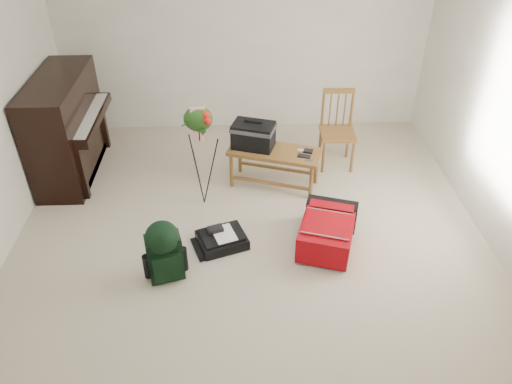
{
  "coord_description": "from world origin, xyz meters",
  "views": [
    {
      "loc": [
        -0.11,
        -3.88,
        3.5
      ],
      "look_at": [
        0.07,
        0.35,
        0.48
      ],
      "focal_mm": 35.0,
      "sensor_mm": 36.0,
      "label": 1
    }
  ],
  "objects_px": {
    "red_suitcase": "(326,228)",
    "black_duffel": "(222,239)",
    "bench": "(259,143)",
    "piano": "(67,129)",
    "flower_stand": "(201,157)",
    "green_backpack": "(164,249)",
    "dining_chair": "(337,131)"
  },
  "relations": [
    {
      "from": "bench",
      "to": "piano",
      "type": "bearing_deg",
      "value": -171.72
    },
    {
      "from": "red_suitcase",
      "to": "green_backpack",
      "type": "relative_size",
      "value": 1.4
    },
    {
      "from": "bench",
      "to": "flower_stand",
      "type": "bearing_deg",
      "value": -133.73
    },
    {
      "from": "piano",
      "to": "red_suitcase",
      "type": "distance_m",
      "value": 3.36
    },
    {
      "from": "red_suitcase",
      "to": "piano",
      "type": "bearing_deg",
      "value": 171.1
    },
    {
      "from": "piano",
      "to": "bench",
      "type": "distance_m",
      "value": 2.36
    },
    {
      "from": "red_suitcase",
      "to": "green_backpack",
      "type": "xyz_separation_m",
      "value": [
        -1.62,
        -0.46,
        0.18
      ]
    },
    {
      "from": "flower_stand",
      "to": "piano",
      "type": "bearing_deg",
      "value": 145.11
    },
    {
      "from": "piano",
      "to": "bench",
      "type": "bearing_deg",
      "value": -9.95
    },
    {
      "from": "flower_stand",
      "to": "green_backpack",
      "type": "bearing_deg",
      "value": -114.87
    },
    {
      "from": "flower_stand",
      "to": "black_duffel",
      "type": "bearing_deg",
      "value": -84.11
    },
    {
      "from": "dining_chair",
      "to": "black_duffel",
      "type": "relative_size",
      "value": 1.69
    },
    {
      "from": "black_duffel",
      "to": "green_backpack",
      "type": "bearing_deg",
      "value": -159.25
    },
    {
      "from": "red_suitcase",
      "to": "black_duffel",
      "type": "distance_m",
      "value": 1.1
    },
    {
      "from": "bench",
      "to": "green_backpack",
      "type": "relative_size",
      "value": 1.78
    },
    {
      "from": "red_suitcase",
      "to": "bench",
      "type": "bearing_deg",
      "value": 138.79
    },
    {
      "from": "piano",
      "to": "bench",
      "type": "xyz_separation_m",
      "value": [
        2.32,
        -0.41,
        -0.01
      ]
    },
    {
      "from": "piano",
      "to": "red_suitcase",
      "type": "height_order",
      "value": "piano"
    },
    {
      "from": "black_duffel",
      "to": "flower_stand",
      "type": "distance_m",
      "value": 0.95
    },
    {
      "from": "bench",
      "to": "flower_stand",
      "type": "xyz_separation_m",
      "value": [
        -0.66,
        -0.35,
        0.03
      ]
    },
    {
      "from": "bench",
      "to": "dining_chair",
      "type": "height_order",
      "value": "dining_chair"
    },
    {
      "from": "bench",
      "to": "dining_chair",
      "type": "bearing_deg",
      "value": 42.32
    },
    {
      "from": "bench",
      "to": "black_duffel",
      "type": "height_order",
      "value": "bench"
    },
    {
      "from": "dining_chair",
      "to": "red_suitcase",
      "type": "bearing_deg",
      "value": -100.98
    },
    {
      "from": "dining_chair",
      "to": "red_suitcase",
      "type": "relative_size",
      "value": 1.08
    },
    {
      "from": "red_suitcase",
      "to": "black_duffel",
      "type": "xyz_separation_m",
      "value": [
        -1.09,
        -0.02,
        -0.1
      ]
    },
    {
      "from": "flower_stand",
      "to": "red_suitcase",
      "type": "bearing_deg",
      "value": -39.65
    },
    {
      "from": "red_suitcase",
      "to": "dining_chair",
      "type": "bearing_deg",
      "value": 94.72
    },
    {
      "from": "black_duffel",
      "to": "green_backpack",
      "type": "height_order",
      "value": "green_backpack"
    },
    {
      "from": "bench",
      "to": "black_duffel",
      "type": "distance_m",
      "value": 1.29
    },
    {
      "from": "dining_chair",
      "to": "red_suitcase",
      "type": "xyz_separation_m",
      "value": [
        -0.36,
        -1.54,
        -0.3
      ]
    },
    {
      "from": "bench",
      "to": "black_duffel",
      "type": "bearing_deg",
      "value": -93.51
    }
  ]
}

